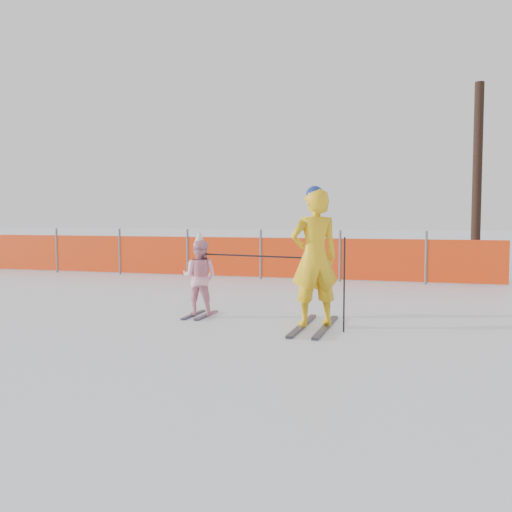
% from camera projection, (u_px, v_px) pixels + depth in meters
% --- Properties ---
extents(ground, '(120.00, 120.00, 0.00)m').
position_uv_depth(ground, '(246.00, 329.00, 7.99)').
color(ground, white).
rests_on(ground, ground).
extents(adult, '(0.84, 1.69, 2.01)m').
position_uv_depth(adult, '(314.00, 257.00, 8.05)').
color(adult, black).
rests_on(adult, ground).
extents(child, '(0.59, 0.86, 1.37)m').
position_uv_depth(child, '(200.00, 277.00, 9.02)').
color(child, black).
rests_on(child, ground).
extents(ski_poles, '(2.26, 0.61, 1.30)m').
position_uv_depth(ski_poles, '(291.00, 268.00, 8.19)').
color(ski_poles, black).
rests_on(ski_poles, ground).
extents(safety_fence, '(17.82, 0.06, 1.25)m').
position_uv_depth(safety_fence, '(147.00, 255.00, 15.28)').
color(safety_fence, '#595960').
rests_on(safety_fence, ground).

